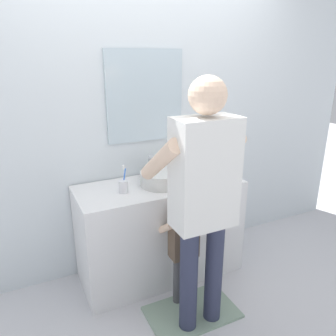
{
  "coord_description": "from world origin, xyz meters",
  "views": [
    {
      "loc": [
        -0.99,
        -1.92,
        1.78
      ],
      "look_at": [
        0.0,
        0.15,
        0.99
      ],
      "focal_mm": 35.39,
      "sensor_mm": 36.0,
      "label": 1
    }
  ],
  "objects_px": {
    "soap_bottle": "(197,167)",
    "adult_parent": "(203,189)",
    "toothbrush_cup": "(123,186)",
    "child_toddler": "(183,241)"
  },
  "relations": [
    {
      "from": "toothbrush_cup",
      "to": "adult_parent",
      "type": "height_order",
      "value": "adult_parent"
    },
    {
      "from": "child_toddler",
      "to": "adult_parent",
      "type": "xyz_separation_m",
      "value": [
        0.0,
        -0.23,
        0.49
      ]
    },
    {
      "from": "toothbrush_cup",
      "to": "adult_parent",
      "type": "distance_m",
      "value": 0.69
    },
    {
      "from": "soap_bottle",
      "to": "child_toddler",
      "type": "xyz_separation_m",
      "value": [
        -0.38,
        -0.47,
        -0.36
      ]
    },
    {
      "from": "soap_bottle",
      "to": "adult_parent",
      "type": "distance_m",
      "value": 0.8
    },
    {
      "from": "soap_bottle",
      "to": "child_toddler",
      "type": "height_order",
      "value": "soap_bottle"
    },
    {
      "from": "soap_bottle",
      "to": "child_toddler",
      "type": "bearing_deg",
      "value": -129.13
    },
    {
      "from": "toothbrush_cup",
      "to": "child_toddler",
      "type": "xyz_separation_m",
      "value": [
        0.31,
        -0.36,
        -0.34
      ]
    },
    {
      "from": "child_toddler",
      "to": "adult_parent",
      "type": "relative_size",
      "value": 0.52
    },
    {
      "from": "toothbrush_cup",
      "to": "soap_bottle",
      "type": "height_order",
      "value": "toothbrush_cup"
    }
  ]
}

